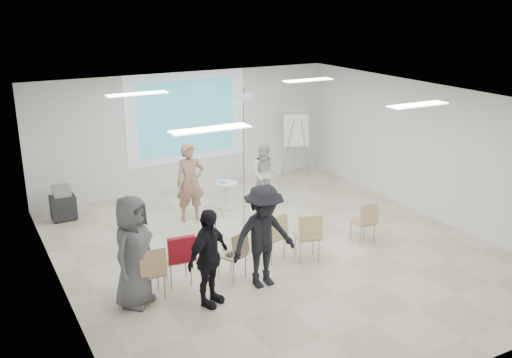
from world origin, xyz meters
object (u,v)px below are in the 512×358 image
chair_left_mid (179,256)px  audience_left (208,251)px  chair_left_inner (235,252)px  chair_right_far (365,220)px  flipchart_easel (296,130)px  av_cart (63,204)px  chair_far_left (151,269)px  chair_right_inner (309,233)px  pedestal_table (227,194)px  player_left (190,178)px  player_right (265,171)px  laptop (231,252)px  audience_mid (264,230)px  audience_outer (133,245)px  chair_center (274,234)px

chair_left_mid → audience_left: 0.94m
chair_left_inner → chair_right_far: (2.98, 0.11, -0.01)m
flipchart_easel → av_cart: 6.29m
chair_far_left → chair_left_inner: size_ratio=1.06×
chair_left_inner → audience_left: size_ratio=0.48×
chair_right_inner → chair_right_far: chair_right_inner is taller
pedestal_table → chair_left_mid: bearing=-128.0°
player_left → av_cart: 2.93m
player_right → av_cart: size_ratio=2.08×
pedestal_table → laptop: size_ratio=1.99×
audience_mid → audience_outer: (-2.13, 0.45, 0.01)m
chair_left_mid → player_right: bearing=47.0°
player_left → chair_left_inner: bearing=-90.2°
chair_center → audience_outer: bearing=168.0°
player_right → audience_outer: bearing=-113.4°
chair_left_inner → flipchart_easel: 6.13m
audience_left → flipchart_easel: size_ratio=1.02×
chair_far_left → laptop: (1.51, 0.11, -0.08)m
audience_mid → audience_left: bearing=-174.2°
chair_far_left → chair_right_far: size_ratio=1.08×
chair_far_left → chair_left_mid: (0.59, 0.28, -0.01)m
chair_right_far → audience_outer: audience_outer is taller
audience_mid → av_cart: size_ratio=2.62×
chair_right_far → audience_left: 3.82m
chair_far_left → audience_mid: (1.87, -0.41, 0.48)m
player_left → laptop: size_ratio=6.04×
chair_left_mid → chair_center: 1.91m
player_right → audience_left: size_ratio=0.87×
chair_center → laptop: bearing=174.1°
pedestal_table → chair_left_mid: (-2.35, -3.00, 0.19)m
pedestal_table → audience_mid: audience_mid is taller
chair_right_inner → chair_far_left: bearing=-163.7°
player_left → audience_left: player_left is taller
chair_right_inner → laptop: (-1.56, 0.10, -0.08)m
chair_right_inner → flipchart_easel: flipchart_easel is taller
audience_left → laptop: bearing=13.1°
laptop → audience_left: size_ratio=0.17×
player_left → chair_right_far: player_left is taller
player_right → chair_left_mid: player_right is taller
chair_right_inner → chair_center: bearing=167.2°
chair_left_inner → av_cart: 4.87m
player_left → chair_center: 2.79m
chair_left_mid → chair_right_inner: chair_right_inner is taller
chair_far_left → av_cart: 4.43m
chair_right_inner → audience_outer: (-3.33, 0.03, 0.48)m
chair_left_inner → chair_center: 1.01m
player_left → chair_right_inner: player_left is taller
player_left → chair_left_inner: (-0.39, -2.99, -0.46)m
chair_center → chair_right_far: (2.01, -0.19, -0.03)m
laptop → flipchart_easel: flipchart_easel is taller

